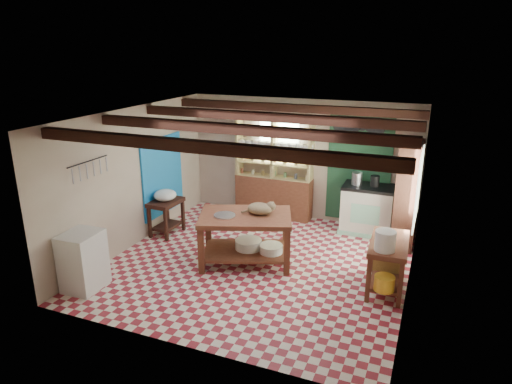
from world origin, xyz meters
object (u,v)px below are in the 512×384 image
at_px(prep_table, 167,217).
at_px(right_counter, 387,265).
at_px(stove, 367,209).
at_px(cat, 260,209).
at_px(work_table, 245,239).
at_px(white_cabinet, 83,261).

xyz_separation_m(prep_table, right_counter, (4.38, -0.57, 0.05)).
distance_m(stove, cat, 2.60).
distance_m(prep_table, cat, 2.32).
xyz_separation_m(work_table, prep_table, (-1.97, 0.56, -0.09)).
xyz_separation_m(right_counter, cat, (-2.19, 0.15, 0.58)).
bearing_deg(right_counter, prep_table, 170.15).
relative_size(stove, white_cabinet, 1.09).
height_order(work_table, right_counter, work_table).
bearing_deg(prep_table, right_counter, -5.40).
relative_size(work_table, stove, 1.54).
distance_m(stove, white_cabinet, 5.44).
bearing_deg(stove, right_counter, -73.96).
height_order(work_table, prep_table, work_table).
height_order(stove, prep_table, stove).
relative_size(prep_table, right_counter, 0.64).
distance_m(prep_table, right_counter, 4.42).
relative_size(stove, cat, 2.29).
height_order(work_table, stove, stove).
bearing_deg(work_table, prep_table, 144.10).
relative_size(right_counter, cat, 2.54).
bearing_deg(prep_table, cat, -8.95).
xyz_separation_m(stove, white_cabinet, (-3.75, -3.94, -0.03)).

